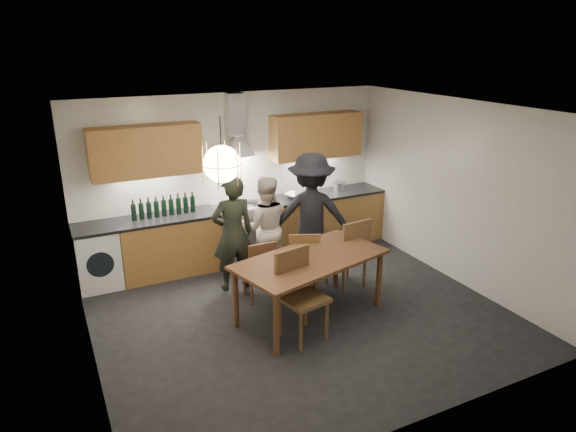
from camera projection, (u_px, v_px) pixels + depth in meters
name	position (u px, v px, depth m)	size (l,w,h in m)	color
ground	(299.00, 313.00, 6.64)	(5.00, 5.00, 0.00)	black
room_shell	(301.00, 186.00, 6.08)	(5.02, 4.52, 2.61)	white
counter_run	(245.00, 232.00, 8.16)	(5.00, 0.62, 0.90)	tan
range_stove	(243.00, 233.00, 8.14)	(0.90, 0.60, 0.92)	silver
wall_fixtures	(238.00, 142.00, 7.78)	(4.30, 0.54, 1.10)	tan
pendant_lamp	(222.00, 164.00, 5.45)	(0.43, 0.43, 0.70)	black
dining_table	(310.00, 264.00, 6.36)	(2.08, 1.39, 0.80)	brown
chair_back_left	(260.00, 267.00, 6.81)	(0.40, 0.40, 0.86)	brown
chair_back_mid	(304.00, 259.00, 6.96)	(0.55, 0.55, 0.93)	brown
chair_back_right	(351.00, 249.00, 7.12)	(0.51, 0.51, 1.03)	brown
chair_front	(298.00, 288.00, 5.97)	(0.57, 0.57, 1.07)	brown
person_left	(233.00, 234.00, 7.06)	(0.60, 0.39, 1.64)	black
person_mid	(265.00, 227.00, 7.46)	(0.74, 0.58, 1.53)	beige
person_right	(311.00, 215.00, 7.49)	(1.19, 0.68, 1.84)	black
mixing_bowl	(295.00, 196.00, 8.34)	(0.34, 0.34, 0.08)	#ABABAE
stock_pot	(339.00, 186.00, 8.75)	(0.20, 0.20, 0.14)	#BABABE
wine_bottles	(164.00, 206.00, 7.48)	(0.94, 0.07, 0.30)	black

